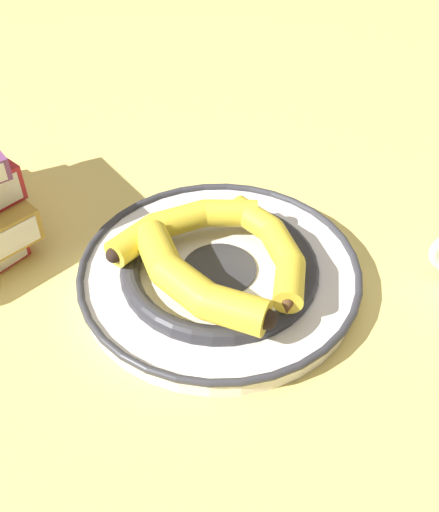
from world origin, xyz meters
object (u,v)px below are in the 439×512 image
Objects in this scene: banana_a at (185,223)px; banana_c at (276,250)px; decorative_bowl at (220,272)px; banana_b at (189,280)px.

banana_a and banana_c have the same top height.
banana_c is (0.04, 0.04, 0.03)m from decorative_bowl.
banana_c is (0.10, 0.04, -0.00)m from banana_a.
decorative_bowl is 1.54× the size of banana_b.
decorative_bowl is 0.07m from banana_a.
decorative_bowl is at bearing 104.11° from banana_b.
banana_c is (0.02, 0.10, -0.00)m from banana_b.
banana_b reaches higher than banana_c.
banana_b is at bearing 70.45° from banana_a.
banana_b is at bearing -73.17° from decorative_bowl.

